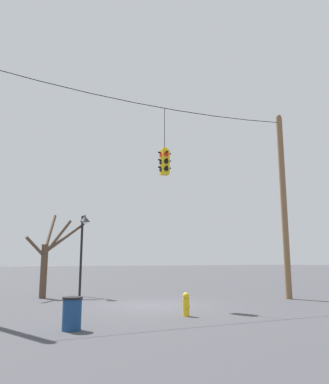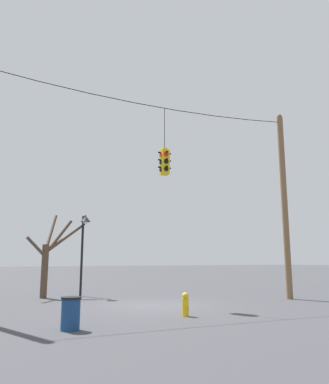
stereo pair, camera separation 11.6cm
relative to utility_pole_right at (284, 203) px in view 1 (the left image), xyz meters
The scene contains 8 objects.
ground_plane 8.23m from the utility_pole_right, behind, with size 200.00×200.00×0.00m, color #424247.
utility_pole_right is the anchor object (origin of this frame).
span_wire 7.88m from the utility_pole_right, behind, with size 13.68×0.03×0.38m.
traffic_light_near_right_pole 6.59m from the utility_pole_right, behind, with size 0.58×0.58×2.99m.
street_lamp 10.14m from the utility_pole_right, 149.85° to the left, with size 0.52×0.89×4.07m.
bare_tree 11.89m from the utility_pole_right, 152.96° to the left, with size 3.02×2.20×4.20m.
fire_hydrant 8.61m from the utility_pole_right, 157.76° to the right, with size 0.22×0.30×0.75m.
trash_bin 12.22m from the utility_pole_right, 160.64° to the right, with size 0.53×0.53×0.85m.
Camera 1 is at (-6.04, -14.41, 1.80)m, focal length 35.00 mm.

